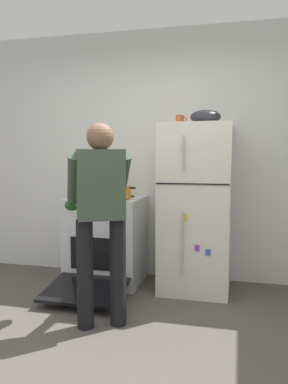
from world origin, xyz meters
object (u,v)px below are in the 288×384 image
Objects in this scene: pepper_mill at (87,186)px; mixing_bowl at (205,117)px; stove_range at (106,241)px; red_pot at (119,192)px; coffee_mug at (180,120)px; person_cook at (100,207)px; refrigerator at (196,208)px.

mixing_bowl reaches higher than pepper_mill.
pepper_mill is at bearing 144.01° from stove_range.
mixing_bowl is (0.87, 0.05, 0.75)m from red_pot.
pepper_mill is (-0.46, 0.25, 0.04)m from red_pot.
mixing_bowl is at bearing 1.00° from stove_range.
red_pot is 1.16× the size of mixing_bowl.
coffee_mug is at bearing 9.31° from red_pot.
coffee_mug is at bearing -7.98° from pepper_mill.
mixing_bowl is at bearing 54.80° from person_cook.
refrigerator is 5.60× the size of mixing_bowl.
refrigerator is at bearing -179.78° from mixing_bowl.
pepper_mill is at bearing 116.75° from person_cook.
red_pot is at bearing -28.52° from pepper_mill.
coffee_mug is 1.28m from pepper_mill.
pepper_mill is (-1.25, 0.20, 0.18)m from refrigerator.
stove_range is at bearing -179.00° from mixing_bowl.
coffee_mug is (0.46, 1.06, 0.75)m from person_cook.
stove_range is at bearing -35.99° from pepper_mill.
pepper_mill is (-0.61, 1.21, 0.06)m from person_cook.
person_cook is at bearing -125.20° from mixing_bowl.
mixing_bowl is at bearing -8.57° from pepper_mill.
red_pot is at bearing -176.39° from refrigerator.
person_cook is at bearing -122.07° from refrigerator.
coffee_mug is at bearing 169.01° from mixing_bowl.
pepper_mill is at bearing 172.02° from coffee_mug.
refrigerator reaches higher than stove_range.
pepper_mill is (-1.07, 0.15, -0.69)m from coffee_mug.
pepper_mill is 1.52m from mixing_bowl.
coffee_mug is 0.26m from mixing_bowl.
stove_range is 3.53× the size of red_pot.
mixing_bowl reaches higher than stove_range.
stove_range is at bearing 107.39° from person_cook.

